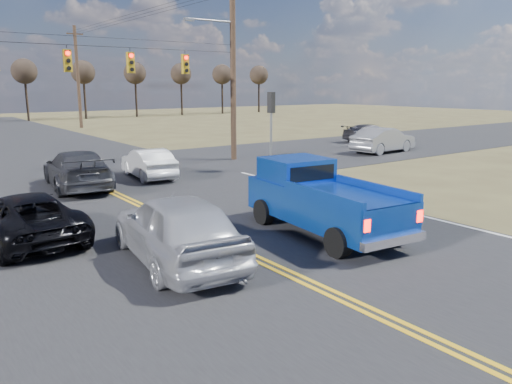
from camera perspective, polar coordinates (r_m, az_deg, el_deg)
ground at (r=9.95m, az=12.61°, el=-13.17°), size 160.00×160.00×0.00m
road_main at (r=17.76m, az=-12.37°, el=-1.89°), size 14.00×120.00×0.02m
road_cross at (r=25.15m, az=-19.85°, el=1.73°), size 120.00×12.00×0.02m
signal_gantry at (r=24.76m, az=-19.42°, el=13.40°), size 19.60×4.83×10.00m
utility_poles at (r=23.86m, az=-20.05°, el=13.83°), size 19.60×58.32×10.00m
treeline at (r=33.54m, az=-25.12°, el=13.53°), size 87.00×117.80×7.40m
pickup_truck at (r=14.44m, az=7.38°, el=-0.84°), size 2.62×5.63×2.05m
silver_suv at (r=12.11m, az=-9.08°, el=-4.04°), size 2.69×5.31×1.73m
black_suv at (r=15.04m, az=-24.96°, el=-2.62°), size 2.57×5.00×1.35m
white_car_queue at (r=23.59m, az=-12.20°, el=3.22°), size 1.89×4.28×1.37m
dgrey_car_queue at (r=21.98m, az=-19.74°, el=2.44°), size 2.90×5.70×1.58m
cross_car_east_near at (r=32.95m, az=14.35°, el=5.77°), size 2.16×5.04×1.61m
cross_car_east_far at (r=39.35m, az=12.98°, el=6.59°), size 2.56×4.79×1.32m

